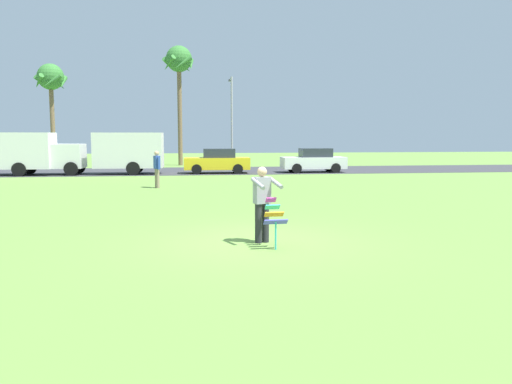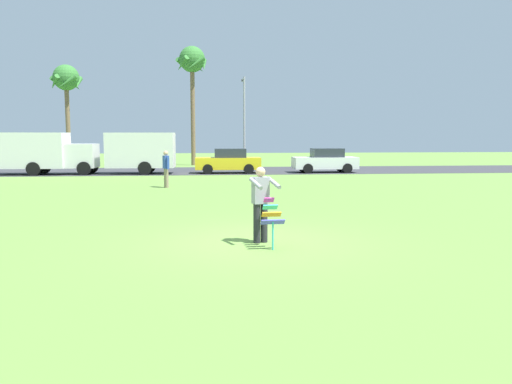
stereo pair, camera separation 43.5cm
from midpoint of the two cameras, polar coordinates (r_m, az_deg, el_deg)
ground_plane at (r=11.68m, az=1.06°, el=-5.61°), size 120.00×120.00×0.00m
road_strip at (r=35.26m, az=-3.59°, el=2.42°), size 120.00×8.00×0.01m
person_kite_flyer at (r=11.40m, az=1.64°, el=-1.07°), size 0.68×0.75×1.73m
kite_held at (r=10.88m, az=2.90°, el=-2.70°), size 0.52×0.65×1.08m
parked_truck_grey_van at (r=34.66m, az=-24.91°, el=4.10°), size 6.75×2.23×2.62m
parked_truck_white_box at (r=33.09m, az=-13.90°, el=4.43°), size 6.76×2.26×2.62m
parked_car_yellow at (r=32.84m, az=-2.75°, el=3.48°), size 4.23×1.89×1.60m
parked_car_white at (r=33.80m, az=8.19°, el=3.50°), size 4.21×1.86×1.60m
palm_tree_left_near at (r=45.05m, az=-20.37°, el=11.58°), size 2.58×2.71×8.22m
palm_tree_right_near at (r=42.57m, az=-6.92°, el=14.04°), size 2.58×2.71×9.65m
streetlight_pole at (r=40.20m, az=-1.04°, el=8.61°), size 0.24×1.65×7.00m
person_walker_near at (r=23.99m, az=-9.61°, el=2.71°), size 0.34×0.54×1.73m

